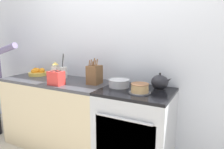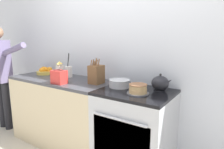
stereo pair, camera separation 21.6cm
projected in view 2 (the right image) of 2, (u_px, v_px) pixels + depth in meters
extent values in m
cube|color=silver|center=(122.00, 51.00, 2.47)|extent=(8.00, 0.04, 2.60)
cube|color=beige|center=(63.00, 112.00, 2.77)|extent=(1.48, 0.63, 0.89)
cube|color=#3D3D42|center=(61.00, 80.00, 2.68)|extent=(1.48, 0.63, 0.03)
cube|color=#B7BABF|center=(135.00, 134.00, 2.16)|extent=(0.76, 0.63, 0.90)
cube|color=black|center=(120.00, 144.00, 1.91)|extent=(0.62, 0.01, 0.49)
cylinder|color=#B7BABF|center=(118.00, 119.00, 1.83)|extent=(0.57, 0.02, 0.02)
cube|color=black|center=(136.00, 92.00, 2.07)|extent=(0.76, 0.63, 0.03)
cylinder|color=#4C4C51|center=(138.00, 93.00, 1.97)|extent=(0.22, 0.22, 0.01)
cylinder|color=tan|center=(138.00, 91.00, 1.96)|extent=(0.18, 0.18, 0.04)
cylinder|color=tan|center=(138.00, 87.00, 1.96)|extent=(0.17, 0.17, 0.04)
cylinder|color=brown|center=(138.00, 85.00, 1.95)|extent=(0.18, 0.18, 0.01)
cylinder|color=#232328|center=(160.00, 90.00, 2.09)|extent=(0.13, 0.13, 0.01)
ellipsoid|color=#232328|center=(160.00, 83.00, 2.08)|extent=(0.18, 0.18, 0.15)
cone|color=#232328|center=(168.00, 82.00, 2.03)|extent=(0.09, 0.04, 0.08)
sphere|color=black|center=(161.00, 75.00, 2.06)|extent=(0.02, 0.02, 0.02)
cylinder|color=#B7BABF|center=(120.00, 84.00, 2.22)|extent=(0.23, 0.23, 0.08)
torus|color=#B7BABF|center=(120.00, 80.00, 2.21)|extent=(0.24, 0.24, 0.01)
cube|color=brown|center=(96.00, 74.00, 2.38)|extent=(0.14, 0.16, 0.22)
cylinder|color=brown|center=(91.00, 63.00, 2.34)|extent=(0.01, 0.03, 0.07)
cylinder|color=brown|center=(94.00, 64.00, 2.32)|extent=(0.01, 0.03, 0.06)
cylinder|color=brown|center=(97.00, 63.00, 2.30)|extent=(0.01, 0.04, 0.08)
cylinder|color=brown|center=(93.00, 62.00, 2.37)|extent=(0.01, 0.03, 0.07)
cylinder|color=brown|center=(96.00, 62.00, 2.35)|extent=(0.01, 0.04, 0.09)
cylinder|color=brown|center=(99.00, 62.00, 2.33)|extent=(0.01, 0.04, 0.08)
cylinder|color=silver|center=(69.00, 72.00, 2.76)|extent=(0.10, 0.10, 0.15)
cylinder|color=black|center=(68.00, 63.00, 2.76)|extent=(0.03, 0.04, 0.28)
cylinder|color=#B7BABF|center=(69.00, 63.00, 2.76)|extent=(0.05, 0.04, 0.27)
cylinder|color=gold|center=(46.00, 72.00, 3.00)|extent=(0.26, 0.26, 0.04)
sphere|color=orange|center=(44.00, 69.00, 3.05)|extent=(0.08, 0.08, 0.08)
sphere|color=orange|center=(43.00, 70.00, 2.98)|extent=(0.07, 0.07, 0.07)
sphere|color=orange|center=(49.00, 70.00, 2.99)|extent=(0.08, 0.08, 0.08)
sphere|color=orange|center=(42.00, 70.00, 2.96)|extent=(0.07, 0.07, 0.07)
sphere|color=orange|center=(46.00, 69.00, 3.01)|extent=(0.08, 0.08, 0.08)
cube|color=red|center=(59.00, 77.00, 2.38)|extent=(0.17, 0.12, 0.16)
cube|color=black|center=(57.00, 70.00, 2.38)|extent=(0.02, 0.09, 0.00)
cube|color=black|center=(61.00, 70.00, 2.34)|extent=(0.02, 0.09, 0.00)
cube|color=black|center=(54.00, 74.00, 2.42)|extent=(0.02, 0.02, 0.01)
cube|color=white|center=(60.00, 73.00, 2.55)|extent=(0.07, 0.07, 0.19)
pyramid|color=#E0BC4C|center=(60.00, 63.00, 2.53)|extent=(0.07, 0.07, 0.03)
cylinder|color=black|center=(2.00, 104.00, 3.28)|extent=(0.11, 0.11, 0.78)
cylinder|color=black|center=(7.00, 106.00, 3.19)|extent=(0.11, 0.11, 0.78)
cube|color=slate|center=(0.00, 61.00, 3.10)|extent=(0.34, 0.20, 0.65)
cylinder|color=slate|center=(13.00, 50.00, 2.85)|extent=(0.55, 0.08, 0.22)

